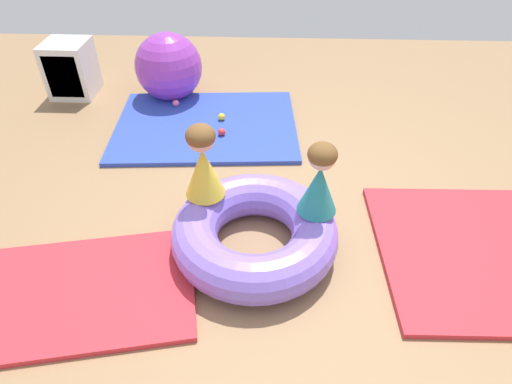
{
  "coord_description": "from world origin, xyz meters",
  "views": [
    {
      "loc": [
        -0.01,
        -2.06,
        2.12
      ],
      "look_at": [
        -0.11,
        0.14,
        0.33
      ],
      "focal_mm": 30.18,
      "sensor_mm": 36.0,
      "label": 1
    }
  ],
  "objects": [
    {
      "name": "play_ball_pink",
      "position": [
        -1.0,
        1.85,
        0.07
      ],
      "size": [
        0.07,
        0.07,
        0.07
      ],
      "primitive_type": "sphere",
      "color": "pink",
      "rests_on": "gym_mat_near_right"
    },
    {
      "name": "child_in_yellow",
      "position": [
        -0.45,
        0.16,
        0.55
      ],
      "size": [
        0.37,
        0.37,
        0.52
      ],
      "rotation": [
        0.0,
        0.0,
        4.14
      ],
      "color": "yellow",
      "rests_on": "inflatable_cushion"
    },
    {
      "name": "play_ball_yellow",
      "position": [
        -0.5,
        1.59,
        0.07
      ],
      "size": [
        0.07,
        0.07,
        0.07
      ],
      "primitive_type": "sphere",
      "color": "yellow",
      "rests_on": "gym_mat_near_right"
    },
    {
      "name": "ground_plane",
      "position": [
        0.0,
        0.0,
        0.0
      ],
      "size": [
        8.0,
        8.0,
        0.0
      ],
      "primitive_type": "plane",
      "color": "#93704C"
    },
    {
      "name": "inflatable_cushion",
      "position": [
        -0.11,
        -0.06,
        0.15
      ],
      "size": [
        1.09,
        1.09,
        0.3
      ],
      "primitive_type": "torus",
      "color": "#8466E0",
      "rests_on": "ground"
    },
    {
      "name": "exercise_ball_large",
      "position": [
        -1.09,
        2.12,
        0.34
      ],
      "size": [
        0.68,
        0.68,
        0.68
      ],
      "primitive_type": "sphere",
      "color": "purple",
      "rests_on": "ground"
    },
    {
      "name": "storage_cube",
      "position": [
        -2.15,
        2.15,
        0.28
      ],
      "size": [
        0.44,
        0.44,
        0.56
      ],
      "color": "silver",
      "rests_on": "ground"
    },
    {
      "name": "gym_mat_near_right",
      "position": [
        -0.65,
        1.52,
        0.02
      ],
      "size": [
        1.79,
        1.41,
        0.04
      ],
      "primitive_type": "cube",
      "rotation": [
        0.0,
        0.0,
        0.07
      ],
      "color": "#2D47B7",
      "rests_on": "ground"
    },
    {
      "name": "gym_mat_far_right",
      "position": [
        1.57,
        -0.04,
        0.02
      ],
      "size": [
        1.72,
        1.32,
        0.04
      ],
      "primitive_type": "cube",
      "rotation": [
        0.0,
        0.0,
        0.02
      ],
      "color": "red",
      "rests_on": "ground"
    },
    {
      "name": "child_in_teal",
      "position": [
        0.28,
        0.02,
        0.54
      ],
      "size": [
        0.31,
        0.31,
        0.49
      ],
      "rotation": [
        0.0,
        0.0,
        1.31
      ],
      "color": "teal",
      "rests_on": "inflatable_cushion"
    },
    {
      "name": "gym_mat_front",
      "position": [
        -1.28,
        -0.51,
        0.02
      ],
      "size": [
        1.79,
        1.17,
        0.04
      ],
      "primitive_type": "cube",
      "rotation": [
        0.0,
        0.0,
        0.2
      ],
      "color": "red",
      "rests_on": "ground"
    },
    {
      "name": "play_ball_red",
      "position": [
        -0.47,
        1.31,
        0.07
      ],
      "size": [
        0.07,
        0.07,
        0.07
      ],
      "primitive_type": "sphere",
      "color": "red",
      "rests_on": "gym_mat_near_right"
    }
  ]
}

